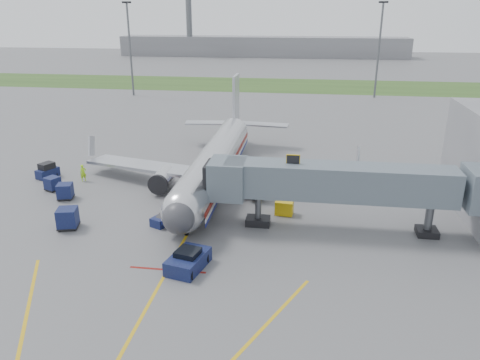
# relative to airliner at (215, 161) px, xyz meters

# --- Properties ---
(ground) EXTENTS (400.00, 400.00, 0.00)m
(ground) POSITION_rel_airliner_xyz_m (-0.00, -15.25, -2.65)
(ground) COLOR #565659
(ground) RESTS_ON ground
(grass_strip) EXTENTS (300.00, 25.00, 0.01)m
(grass_strip) POSITION_rel_airliner_xyz_m (-0.00, 74.75, -2.64)
(grass_strip) COLOR #2D4C1E
(grass_strip) RESTS_ON ground
(apron_markings) EXTENTS (21.52, 50.00, 0.01)m
(apron_markings) POSITION_rel_airliner_xyz_m (-0.00, -22.65, -2.64)
(apron_markings) COLOR gold
(apron_markings) RESTS_ON ground
(airliner) EXTENTS (32.10, 35.67, 10.25)m
(airliner) POSITION_rel_airliner_xyz_m (0.00, 0.00, 0.00)
(airliner) COLOR silver
(airliner) RESTS_ON ground
(jet_bridge) EXTENTS (25.30, 4.00, 6.90)m
(jet_bridge) POSITION_rel_airliner_xyz_m (12.86, -10.25, 1.82)
(jet_bridge) COLOR slate
(jet_bridge) RESTS_ON ground
(light_mast_left) EXTENTS (2.00, 0.44, 20.40)m
(light_mast_left) POSITION_rel_airliner_xyz_m (-30.00, 54.75, 8.13)
(light_mast_left) COLOR #595B60
(light_mast_left) RESTS_ON ground
(light_mast_right) EXTENTS (2.00, 0.44, 20.40)m
(light_mast_right) POSITION_rel_airliner_xyz_m (25.00, 59.75, 8.13)
(light_mast_right) COLOR #595B60
(light_mast_right) RESTS_ON ground
(distant_terminal) EXTENTS (120.00, 14.00, 8.00)m
(distant_terminal) POSITION_rel_airliner_xyz_m (-10.00, 154.75, 1.35)
(distant_terminal) COLOR slate
(distant_terminal) RESTS_ON ground
(control_tower) EXTENTS (4.00, 4.00, 30.00)m
(control_tower) POSITION_rel_airliner_xyz_m (-40.00, 149.75, 14.68)
(control_tower) COLOR #595B60
(control_tower) RESTS_ON ground
(pushback_tug) EXTENTS (3.12, 4.20, 1.57)m
(pushback_tug) POSITION_rel_airliner_xyz_m (1.51, -18.75, -1.99)
(pushback_tug) COLOR #100D3C
(pushback_tug) RESTS_ON ground
(baggage_tug) EXTENTS (2.22, 2.87, 1.79)m
(baggage_tug) POSITION_rel_airliner_xyz_m (-20.06, -0.92, -1.85)
(baggage_tug) COLOR #100D3C
(baggage_tug) RESTS_ON ground
(baggage_cart_a) EXTENTS (2.14, 2.14, 1.90)m
(baggage_cart_a) POSITION_rel_airliner_xyz_m (-11.02, -13.44, -1.68)
(baggage_cart_a) COLOR #100D3C
(baggage_cart_a) RESTS_ON ground
(baggage_cart_b) EXTENTS (1.83, 1.83, 1.51)m
(baggage_cart_b) POSITION_rel_airliner_xyz_m (-17.29, -4.77, -1.87)
(baggage_cart_b) COLOR #100D3C
(baggage_cart_b) RESTS_ON ground
(baggage_cart_c) EXTENTS (1.88, 1.88, 1.66)m
(baggage_cart_c) POSITION_rel_airliner_xyz_m (-14.69, -6.91, -1.80)
(baggage_cart_c) COLOR #100D3C
(baggage_cart_c) RESTS_ON ground
(belt_loader) EXTENTS (2.64, 4.08, 1.95)m
(belt_loader) POSITION_rel_airliner_xyz_m (-2.49, -10.92, -2.16)
(belt_loader) COLOR #100D3C
(belt_loader) RESTS_ON ground
(ground_power_cart) EXTENTS (1.81, 1.31, 1.36)m
(ground_power_cart) POSITION_rel_airliner_xyz_m (8.27, -7.60, -1.97)
(ground_power_cart) COLOR gold
(ground_power_cart) RESTS_ON ground
(ramp_worker) EXTENTS (0.85, 0.83, 1.98)m
(ramp_worker) POSITION_rel_airliner_xyz_m (-15.27, -1.51, -1.65)
(ramp_worker) COLOR #A7EC1B
(ramp_worker) RESTS_ON ground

